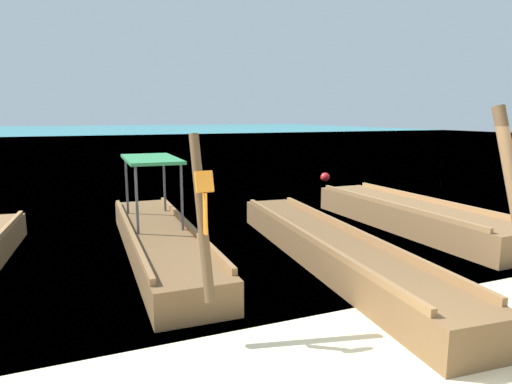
% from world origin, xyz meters
% --- Properties ---
extents(sea_water, '(120.00, 120.00, 0.00)m').
position_xyz_m(sea_water, '(0.00, 62.05, 0.00)').
color(sea_water, teal).
rests_on(sea_water, ground).
extents(longtail_boat_orange_ribbon, '(1.29, 6.64, 2.40)m').
position_xyz_m(longtail_boat_orange_ribbon, '(-1.38, 5.40, 0.32)').
color(longtail_boat_orange_ribbon, brown).
rests_on(longtail_boat_orange_ribbon, ground).
extents(longtail_boat_pink_ribbon, '(1.62, 7.65, 2.70)m').
position_xyz_m(longtail_boat_pink_ribbon, '(1.29, 3.68, 0.28)').
color(longtail_boat_pink_ribbon, brown).
rests_on(longtail_boat_pink_ribbon, ground).
extents(longtail_boat_red_ribbon, '(1.40, 6.19, 2.73)m').
position_xyz_m(longtail_boat_red_ribbon, '(4.36, 5.19, 0.31)').
color(longtail_boat_red_ribbon, brown).
rests_on(longtail_boat_red_ribbon, ground).
extents(mooring_buoy_near, '(0.36, 0.36, 0.36)m').
position_xyz_m(mooring_buoy_near, '(6.45, 12.44, 0.18)').
color(mooring_buoy_near, red).
rests_on(mooring_buoy_near, sea_water).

